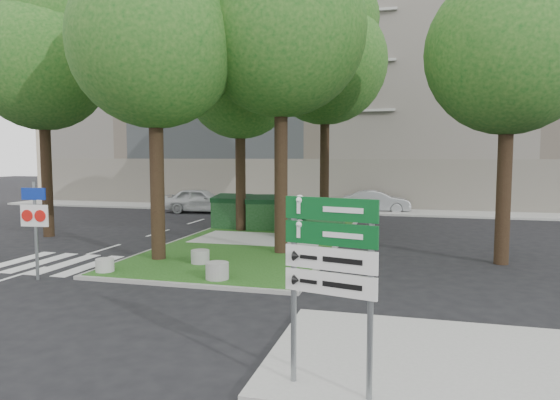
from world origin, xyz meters
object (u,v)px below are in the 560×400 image
(car_silver, at_px, (376,201))
(tree_median_far, at_px, (327,50))
(directional_sign, at_px, (331,263))
(tree_median_near_right, at_px, (284,14))
(dumpster_d, at_px, (326,222))
(tree_median_near_left, at_px, (157,27))
(tree_street_right, at_px, (513,36))
(tree_street_left, at_px, (44,51))
(bollard_right, at_px, (217,271))
(dumpster_c, at_px, (292,221))
(car_white, at_px, (201,200))
(bollard_mid, at_px, (200,257))
(dumpster_b, at_px, (264,213))
(tree_median_mid, at_px, (242,72))
(litter_bin, at_px, (337,223))
(traffic_sign_pole, at_px, (35,217))
(dumpster_a, at_px, (232,212))
(bollard_left, at_px, (105,265))

(car_silver, bearing_deg, tree_median_far, 158.42)
(directional_sign, height_order, car_silver, directional_sign)
(tree_median_near_right, height_order, dumpster_d, tree_median_near_right)
(tree_median_near_left, distance_m, tree_street_right, 10.80)
(tree_street_left, height_order, directional_sign, tree_street_left)
(tree_median_near_right, relative_size, bollard_right, 18.55)
(dumpster_c, distance_m, car_white, 10.82)
(bollard_mid, bearing_deg, directional_sign, -54.57)
(dumpster_b, bearing_deg, dumpster_d, -44.55)
(tree_median_near_left, xyz_separation_m, dumpster_d, (4.41, 5.11, -6.53))
(bollard_right, bearing_deg, tree_median_near_left, 142.75)
(bollard_mid, bearing_deg, tree_median_far, 77.24)
(bollard_mid, bearing_deg, tree_median_mid, 98.04)
(litter_bin, relative_size, traffic_sign_pole, 0.30)
(dumpster_b, xyz_separation_m, bollard_mid, (0.12, -7.31, -0.53))
(dumpster_a, xyz_separation_m, traffic_sign_pole, (-1.92, -10.04, 0.87))
(tree_median_near_right, distance_m, car_white, 15.68)
(dumpster_b, relative_size, directional_sign, 0.69)
(traffic_sign_pole, bearing_deg, dumpster_c, 53.98)
(dumpster_a, height_order, dumpster_b, dumpster_b)
(tree_street_right, bearing_deg, tree_median_mid, 158.20)
(tree_median_mid, xyz_separation_m, dumpster_d, (3.91, -1.39, -6.19))
(dumpster_b, xyz_separation_m, dumpster_d, (3.07, -1.84, -0.06))
(litter_bin, xyz_separation_m, directional_sign, (1.98, -14.37, 1.39))
(tree_street_left, distance_m, dumpster_a, 10.23)
(tree_street_right, height_order, directional_sign, tree_street_right)
(tree_median_near_left, relative_size, tree_median_far, 0.88)
(dumpster_a, bearing_deg, car_silver, 61.06)
(bollard_left, height_order, bollard_right, bollard_right)
(tree_median_near_right, xyz_separation_m, traffic_sign_pole, (-5.67, -4.96, -6.27))
(car_silver, bearing_deg, tree_median_near_right, 166.09)
(bollard_left, height_order, car_silver, car_silver)
(bollard_right, distance_m, traffic_sign_pole, 5.15)
(car_silver, bearing_deg, litter_bin, 168.40)
(tree_median_mid, height_order, car_white, tree_median_mid)
(dumpster_a, relative_size, bollard_mid, 3.06)
(tree_street_right, xyz_separation_m, bollard_left, (-11.19, -4.56, -6.68))
(tree_median_near_right, bearing_deg, tree_street_left, 171.87)
(tree_median_near_left, height_order, bollard_right, tree_median_near_left)
(dumpster_c, height_order, bollard_mid, dumpster_c)
(tree_median_near_left, height_order, traffic_sign_pole, tree_median_near_left)
(tree_median_near_right, distance_m, dumpster_b, 8.95)
(tree_median_mid, relative_size, dumpster_b, 5.36)
(tree_median_near_left, height_order, bollard_left, tree_median_near_left)
(dumpster_c, distance_m, car_silver, 10.97)
(litter_bin, bearing_deg, tree_median_near_left, -124.05)
(tree_street_left, xyz_separation_m, car_silver, (12.64, 12.65, -6.99))
(tree_median_far, relative_size, tree_street_right, 1.18)
(dumpster_d, height_order, litter_bin, dumpster_d)
(tree_median_near_left, bearing_deg, dumpster_b, 79.04)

